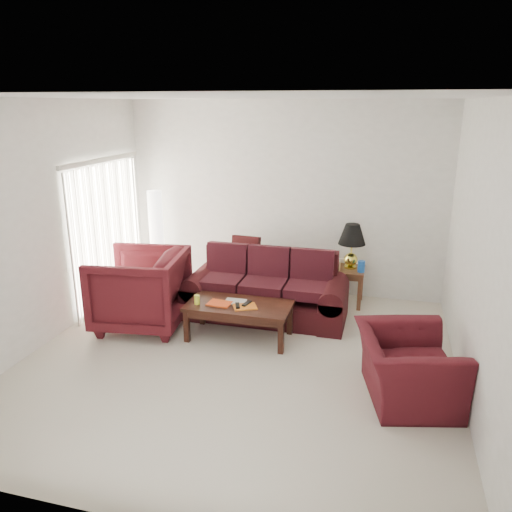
{
  "coord_description": "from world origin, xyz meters",
  "views": [
    {
      "loc": [
        1.58,
        -5.09,
        2.94
      ],
      "look_at": [
        0.0,
        0.85,
        1.05
      ],
      "focal_mm": 35.0,
      "sensor_mm": 36.0,
      "label": 1
    }
  ],
  "objects_px": {
    "floor_lamp": "(157,239)",
    "armchair_right": "(407,367)",
    "sofa": "(265,286)",
    "coffee_table": "(239,321)",
    "armchair_left": "(140,289)",
    "end_table": "(346,286)"
  },
  "relations": [
    {
      "from": "floor_lamp",
      "to": "sofa",
      "type": "bearing_deg",
      "value": -20.93
    },
    {
      "from": "floor_lamp",
      "to": "coffee_table",
      "type": "distance_m",
      "value": 2.46
    },
    {
      "from": "sofa",
      "to": "coffee_table",
      "type": "distance_m",
      "value": 0.79
    },
    {
      "from": "sofa",
      "to": "armchair_left",
      "type": "xyz_separation_m",
      "value": [
        -1.57,
        -0.72,
        0.07
      ]
    },
    {
      "from": "floor_lamp",
      "to": "armchair_right",
      "type": "distance_m",
      "value": 4.62
    },
    {
      "from": "floor_lamp",
      "to": "armchair_left",
      "type": "bearing_deg",
      "value": -72.94
    },
    {
      "from": "armchair_left",
      "to": "armchair_right",
      "type": "height_order",
      "value": "armchair_left"
    },
    {
      "from": "floor_lamp",
      "to": "armchair_left",
      "type": "relative_size",
      "value": 1.4
    },
    {
      "from": "armchair_right",
      "to": "armchair_left",
      "type": "bearing_deg",
      "value": 61.62
    },
    {
      "from": "floor_lamp",
      "to": "armchair_left",
      "type": "height_order",
      "value": "floor_lamp"
    },
    {
      "from": "end_table",
      "to": "armchair_left",
      "type": "distance_m",
      "value": 3.05
    },
    {
      "from": "coffee_table",
      "to": "sofa",
      "type": "bearing_deg",
      "value": 81.95
    },
    {
      "from": "floor_lamp",
      "to": "armchair_right",
      "type": "relative_size",
      "value": 1.5
    },
    {
      "from": "sofa",
      "to": "end_table",
      "type": "height_order",
      "value": "sofa"
    },
    {
      "from": "sofa",
      "to": "end_table",
      "type": "distance_m",
      "value": 1.35
    },
    {
      "from": "floor_lamp",
      "to": "armchair_left",
      "type": "distance_m",
      "value": 1.59
    },
    {
      "from": "sofa",
      "to": "armchair_left",
      "type": "bearing_deg",
      "value": -149.7
    },
    {
      "from": "end_table",
      "to": "armchair_right",
      "type": "distance_m",
      "value": 2.56
    },
    {
      "from": "armchair_left",
      "to": "coffee_table",
      "type": "height_order",
      "value": "armchair_left"
    },
    {
      "from": "sofa",
      "to": "armchair_right",
      "type": "xyz_separation_m",
      "value": [
        1.9,
        -1.62,
        -0.11
      ]
    },
    {
      "from": "armchair_left",
      "to": "armchair_right",
      "type": "relative_size",
      "value": 1.07
    },
    {
      "from": "armchair_left",
      "to": "end_table",
      "type": "bearing_deg",
      "value": 112.35
    }
  ]
}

